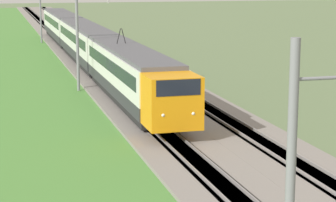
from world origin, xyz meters
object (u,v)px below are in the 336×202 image
(passenger_train, at_px, (86,41))
(catenary_mast_far, at_px, (41,13))
(catenary_mast_near, at_px, (292,201))
(catenary_mast_mid, at_px, (78,38))

(passenger_train, bearing_deg, catenary_mast_far, -173.22)
(catenary_mast_near, relative_size, catenary_mast_mid, 0.95)
(passenger_train, bearing_deg, catenary_mast_mid, -10.09)
(passenger_train, relative_size, catenary_mast_far, 8.63)
(catenary_mast_near, xyz_separation_m, catenary_mast_mid, (36.57, 0.00, 0.20))
(passenger_train, bearing_deg, catenary_mast_near, -2.91)
(catenary_mast_mid, distance_m, catenary_mast_far, 36.57)
(passenger_train, xyz_separation_m, catenary_mast_far, (21.91, 2.60, 1.54))
(passenger_train, height_order, catenary_mast_mid, catenary_mast_mid)
(catenary_mast_far, bearing_deg, passenger_train, -173.22)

